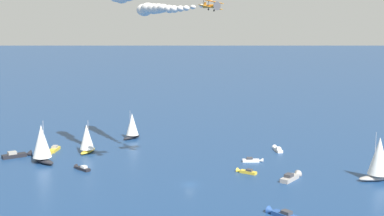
{
  "coord_description": "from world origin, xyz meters",
  "views": [
    {
      "loc": [
        48.7,
        129.75,
        44.6
      ],
      "look_at": [
        -0.21,
        1.19,
        21.78
      ],
      "focal_mm": 48.5,
      "sensor_mm": 36.0,
      "label": 1
    }
  ],
  "objects_px": {
    "motorboat_inshore": "(18,155)",
    "sailboat_outer_ring_e": "(87,138)",
    "sailboat_trailing": "(132,126)",
    "motorboat_outer_ring_b": "(82,168)",
    "motorboat_far_port": "(292,177)",
    "motorboat_ahead": "(277,149)",
    "motorboat_mid_cluster": "(53,150)",
    "sailboat_outer_ring_a": "(42,143)",
    "sailboat_offshore": "(379,158)",
    "motorboat_far_stbd": "(254,160)",
    "motorboat_near_centre": "(281,214)",
    "biplane_lead": "(211,6)",
    "motorboat_outer_ring_c": "(246,171)"
  },
  "relations": [
    {
      "from": "motorboat_near_centre",
      "to": "motorboat_mid_cluster",
      "type": "relative_size",
      "value": 1.02
    },
    {
      "from": "motorboat_near_centre",
      "to": "sailboat_outer_ring_e",
      "type": "bearing_deg",
      "value": -66.93
    },
    {
      "from": "sailboat_trailing",
      "to": "motorboat_outer_ring_c",
      "type": "bearing_deg",
      "value": 109.28
    },
    {
      "from": "motorboat_outer_ring_b",
      "to": "motorboat_outer_ring_c",
      "type": "xyz_separation_m",
      "value": [
        -45.35,
        21.11,
        -0.01
      ]
    },
    {
      "from": "motorboat_inshore",
      "to": "biplane_lead",
      "type": "distance_m",
      "value": 83.96
    },
    {
      "from": "sailboat_trailing",
      "to": "sailboat_outer_ring_e",
      "type": "xyz_separation_m",
      "value": [
        20.15,
        16.47,
        0.09
      ]
    },
    {
      "from": "sailboat_outer_ring_e",
      "to": "motorboat_far_port",
      "type": "bearing_deg",
      "value": 134.09
    },
    {
      "from": "sailboat_trailing",
      "to": "sailboat_outer_ring_e",
      "type": "relative_size",
      "value": 0.98
    },
    {
      "from": "motorboat_inshore",
      "to": "motorboat_ahead",
      "type": "bearing_deg",
      "value": 164.84
    },
    {
      "from": "motorboat_inshore",
      "to": "motorboat_far_port",
      "type": "bearing_deg",
      "value": 143.11
    },
    {
      "from": "sailboat_outer_ring_e",
      "to": "motorboat_outer_ring_b",
      "type": "bearing_deg",
      "value": 75.59
    },
    {
      "from": "motorboat_far_stbd",
      "to": "biplane_lead",
      "type": "height_order",
      "value": "biplane_lead"
    },
    {
      "from": "motorboat_inshore",
      "to": "sailboat_outer_ring_a",
      "type": "xyz_separation_m",
      "value": [
        -7.04,
        10.24,
        5.63
      ]
    },
    {
      "from": "motorboat_far_stbd",
      "to": "motorboat_inshore",
      "type": "xyz_separation_m",
      "value": [
        70.93,
        -33.49,
        0.23
      ]
    },
    {
      "from": "motorboat_far_port",
      "to": "sailboat_outer_ring_e",
      "type": "height_order",
      "value": "sailboat_outer_ring_e"
    },
    {
      "from": "sailboat_offshore",
      "to": "biplane_lead",
      "type": "relative_size",
      "value": 1.88
    },
    {
      "from": "motorboat_far_stbd",
      "to": "motorboat_ahead",
      "type": "distance_m",
      "value": 17.89
    },
    {
      "from": "motorboat_mid_cluster",
      "to": "sailboat_outer_ring_a",
      "type": "height_order",
      "value": "sailboat_outer_ring_a"
    },
    {
      "from": "motorboat_far_port",
      "to": "sailboat_outer_ring_a",
      "type": "distance_m",
      "value": 78.93
    },
    {
      "from": "motorboat_far_port",
      "to": "motorboat_outer_ring_c",
      "type": "height_order",
      "value": "motorboat_far_port"
    },
    {
      "from": "sailboat_outer_ring_a",
      "to": "biplane_lead",
      "type": "relative_size",
      "value": 1.86
    },
    {
      "from": "sailboat_outer_ring_a",
      "to": "motorboat_outer_ring_b",
      "type": "height_order",
      "value": "sailboat_outer_ring_a"
    },
    {
      "from": "motorboat_far_port",
      "to": "sailboat_offshore",
      "type": "xyz_separation_m",
      "value": [
        -22.51,
        9.47,
        5.72
      ]
    },
    {
      "from": "motorboat_near_centre",
      "to": "biplane_lead",
      "type": "bearing_deg",
      "value": -80.77
    },
    {
      "from": "motorboat_far_port",
      "to": "motorboat_outer_ring_b",
      "type": "xyz_separation_m",
      "value": [
        54.87,
        -31.49,
        -0.22
      ]
    },
    {
      "from": "motorboat_ahead",
      "to": "motorboat_mid_cluster",
      "type": "relative_size",
      "value": 0.88
    },
    {
      "from": "motorboat_near_centre",
      "to": "motorboat_outer_ring_c",
      "type": "distance_m",
      "value": 35.33
    },
    {
      "from": "sailboat_offshore",
      "to": "motorboat_mid_cluster",
      "type": "xyz_separation_m",
      "value": [
        83.06,
        -66.83,
        -5.81
      ]
    },
    {
      "from": "motorboat_ahead",
      "to": "motorboat_outer_ring_c",
      "type": "xyz_separation_m",
      "value": [
        22.76,
        20.71,
        -0.06
      ]
    },
    {
      "from": "motorboat_ahead",
      "to": "sailboat_outer_ring_e",
      "type": "relative_size",
      "value": 0.64
    },
    {
      "from": "motorboat_near_centre",
      "to": "motorboat_inshore",
      "type": "height_order",
      "value": "motorboat_inshore"
    },
    {
      "from": "sailboat_trailing",
      "to": "motorboat_outer_ring_b",
      "type": "relative_size",
      "value": 1.7
    },
    {
      "from": "motorboat_inshore",
      "to": "biplane_lead",
      "type": "bearing_deg",
      "value": 136.25
    },
    {
      "from": "sailboat_offshore",
      "to": "motorboat_ahead",
      "type": "distance_m",
      "value": 42.02
    },
    {
      "from": "sailboat_trailing",
      "to": "motorboat_near_centre",
      "type": "bearing_deg",
      "value": 97.41
    },
    {
      "from": "sailboat_offshore",
      "to": "sailboat_outer_ring_e",
      "type": "bearing_deg",
      "value": -40.09
    },
    {
      "from": "motorboat_inshore",
      "to": "motorboat_mid_cluster",
      "type": "xyz_separation_m",
      "value": [
        -11.77,
        -3.09,
        -0.11
      ]
    },
    {
      "from": "motorboat_mid_cluster",
      "to": "motorboat_ahead",
      "type": "bearing_deg",
      "value": 160.4
    },
    {
      "from": "sailboat_offshore",
      "to": "motorboat_mid_cluster",
      "type": "bearing_deg",
      "value": -38.82
    },
    {
      "from": "motorboat_outer_ring_c",
      "to": "biplane_lead",
      "type": "distance_m",
      "value": 50.38
    },
    {
      "from": "motorboat_inshore",
      "to": "sailboat_outer_ring_e",
      "type": "height_order",
      "value": "sailboat_outer_ring_e"
    },
    {
      "from": "motorboat_far_stbd",
      "to": "sailboat_outer_ring_e",
      "type": "xyz_separation_m",
      "value": [
        48.38,
        -30.59,
        4.67
      ]
    },
    {
      "from": "motorboat_near_centre",
      "to": "motorboat_mid_cluster",
      "type": "height_order",
      "value": "motorboat_near_centre"
    },
    {
      "from": "motorboat_mid_cluster",
      "to": "sailboat_outer_ring_e",
      "type": "relative_size",
      "value": 0.73
    },
    {
      "from": "motorboat_ahead",
      "to": "sailboat_outer_ring_e",
      "type": "distance_m",
      "value": 66.35
    },
    {
      "from": "sailboat_offshore",
      "to": "motorboat_outer_ring_b",
      "type": "relative_size",
      "value": 2.15
    },
    {
      "from": "motorboat_far_port",
      "to": "motorboat_mid_cluster",
      "type": "xyz_separation_m",
      "value": [
        60.54,
        -57.36,
        -0.09
      ]
    },
    {
      "from": "motorboat_far_stbd",
      "to": "motorboat_far_port",
      "type": "bearing_deg",
      "value": 93.81
    },
    {
      "from": "motorboat_far_port",
      "to": "motorboat_outer_ring_c",
      "type": "bearing_deg",
      "value": -47.47
    },
    {
      "from": "sailboat_outer_ring_a",
      "to": "biplane_lead",
      "type": "distance_m",
      "value": 70.86
    }
  ]
}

